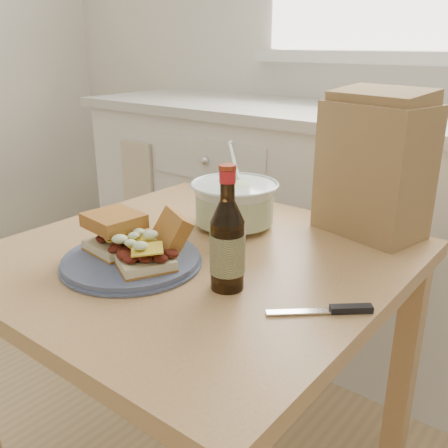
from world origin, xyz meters
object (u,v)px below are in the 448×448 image
Objects in this scene: plate at (131,261)px; coleslaw_bowl at (235,205)px; paper_bag at (374,170)px; dining_table at (198,294)px; beer_bottle at (227,244)px.

plate is 1.30× the size of coleslaw_bowl.
paper_bag is (0.29, 0.18, 0.10)m from coleslaw_bowl.
dining_table is 0.52m from paper_bag.
coleslaw_bowl is 0.92× the size of beer_bottle.
dining_table is 2.96× the size of plate.
paper_bag is at bearing 63.37° from beer_bottle.
plate reaches higher than dining_table.
beer_bottle reaches higher than plate.
dining_table is 3.85× the size of coleslaw_bowl.
plate is at bearing -94.86° from coleslaw_bowl.
beer_bottle is (0.23, 0.05, 0.08)m from plate.
coleslaw_bowl is (-0.04, 0.19, 0.16)m from dining_table.
coleslaw_bowl is 0.70× the size of paper_bag.
dining_table is at bearing -78.49° from coleslaw_bowl.
paper_bag is (0.25, 0.37, 0.27)m from dining_table.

